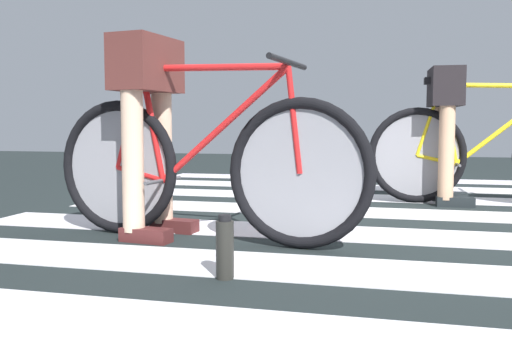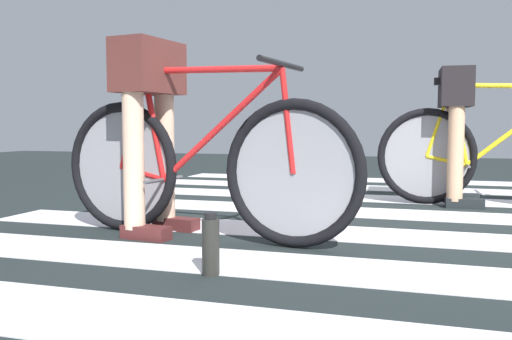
{
  "view_description": "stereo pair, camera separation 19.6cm",
  "coord_description": "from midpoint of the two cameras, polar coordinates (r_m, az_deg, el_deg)",
  "views": [
    {
      "loc": [
        -0.25,
        -3.68,
        0.61
      ],
      "look_at": [
        -0.96,
        -0.74,
        0.36
      ],
      "focal_mm": 38.78,
      "sensor_mm": 36.0,
      "label": 1
    },
    {
      "loc": [
        -0.05,
        -3.68,
        0.61
      ],
      "look_at": [
        -0.96,
        -0.74,
        0.36
      ],
      "focal_mm": 38.78,
      "sensor_mm": 36.0,
      "label": 2
    }
  ],
  "objects": [
    {
      "name": "ground",
      "position": [
        3.73,
        15.74,
        -4.69
      ],
      "size": [
        18.0,
        14.0,
        0.02
      ],
      "color": "black"
    },
    {
      "name": "bicycle_2_of_2",
      "position": [
        4.35,
        21.62,
        1.71
      ],
      "size": [
        1.74,
        0.52,
        0.93
      ],
      "rotation": [
        0.0,
        0.0,
        0.04
      ],
      "color": "black",
      "rests_on": "ground"
    },
    {
      "name": "cyclist_2_of_2",
      "position": [
        4.3,
        17.64,
        5.29
      ],
      "size": [
        0.33,
        0.42,
        1.0
      ],
      "rotation": [
        0.0,
        0.0,
        0.04
      ],
      "color": "tan",
      "rests_on": "ground"
    },
    {
      "name": "cyclist_1_of_2",
      "position": [
        2.98,
        -12.79,
        6.19
      ],
      "size": [
        0.36,
        0.44,
        1.04
      ],
      "rotation": [
        0.0,
        0.0,
        -0.14
      ],
      "color": "beige",
      "rests_on": "ground"
    },
    {
      "name": "crosswalk_markings",
      "position": [
        3.77,
        15.4,
        -4.39
      ],
      "size": [
        5.45,
        5.0,
        0.0
      ],
      "color": "silver",
      "rests_on": "ground"
    },
    {
      "name": "bicycle_1_of_2",
      "position": [
        2.83,
        -7.48,
        0.57
      ],
      "size": [
        1.73,
        0.52,
        0.93
      ],
      "rotation": [
        0.0,
        0.0,
        -0.14
      ],
      "color": "black",
      "rests_on": "ground"
    },
    {
      "name": "water_bottle",
      "position": [
        2.16,
        -5.75,
        -7.9
      ],
      "size": [
        0.07,
        0.07,
        0.25
      ],
      "color": "#292925",
      "rests_on": "ground"
    }
  ]
}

